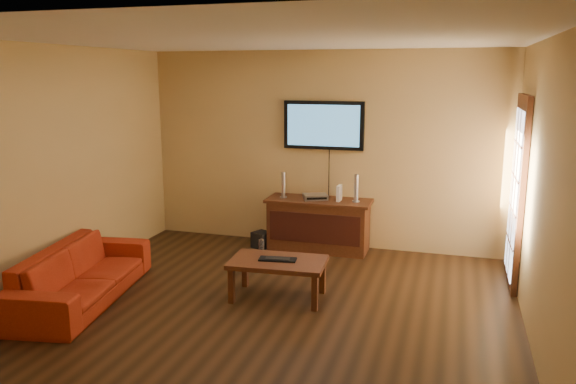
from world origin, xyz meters
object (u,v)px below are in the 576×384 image
at_px(keyboard, 278,259).
at_px(media_console, 319,224).
at_px(sofa, 81,265).
at_px(speaker_left, 283,186).
at_px(coffee_table, 278,265).
at_px(bottle, 261,247).
at_px(television, 324,125).
at_px(subwoofer, 262,240).
at_px(game_console, 339,193).
at_px(speaker_right, 356,189).
at_px(av_receiver, 315,197).

bearing_deg(keyboard, media_console, 89.59).
height_order(sofa, speaker_left, speaker_left).
relative_size(coffee_table, bottle, 4.67).
bearing_deg(television, coffee_table, -90.28).
height_order(television, speaker_left, television).
bearing_deg(speaker_left, subwoofer, -157.10).
relative_size(media_console, sofa, 0.72).
height_order(game_console, bottle, game_console).
xyz_separation_m(coffee_table, subwoofer, (-0.77, 1.65, -0.26)).
height_order(sofa, bottle, sofa).
relative_size(coffee_table, speaker_left, 2.96).
bearing_deg(keyboard, subwoofer, 114.84).
bearing_deg(media_console, sofa, -129.33).
bearing_deg(bottle, media_console, 31.62).
bearing_deg(speaker_right, av_receiver, -178.67).
height_order(game_console, keyboard, game_console).
distance_m(coffee_table, bottle, 1.55).
bearing_deg(subwoofer, sofa, -94.06).
xyz_separation_m(speaker_left, keyboard, (0.49, -1.78, -0.43)).
relative_size(speaker_left, keyboard, 0.85).
height_order(television, keyboard, television).
bearing_deg(speaker_right, coffee_table, -106.04).
relative_size(television, game_console, 5.21).
bearing_deg(bottle, keyboard, -63.89).
xyz_separation_m(sofa, game_console, (2.28, 2.44, 0.43)).
bearing_deg(sofa, speaker_left, -41.30).
bearing_deg(subwoofer, bottle, -47.76).
distance_m(speaker_left, av_receiver, 0.47).
bearing_deg(bottle, speaker_left, 65.19).
distance_m(game_console, keyboard, 1.85).
relative_size(coffee_table, sofa, 0.53).
bearing_deg(television, speaker_right, -23.76).
bearing_deg(speaker_right, media_console, -179.28).
xyz_separation_m(media_console, speaker_right, (0.51, 0.01, 0.52)).
relative_size(speaker_left, subwoofer, 1.59).
bearing_deg(coffee_table, sofa, -161.89).
distance_m(television, game_console, 0.95).
xyz_separation_m(coffee_table, av_receiver, (-0.04, 1.78, 0.37)).
distance_m(media_console, television, 1.36).
bearing_deg(av_receiver, subwoofer, 165.34).
height_order(media_console, sofa, sofa).
bearing_deg(game_console, av_receiver, -176.24).
xyz_separation_m(sofa, speaker_left, (1.50, 2.42, 0.48)).
distance_m(media_console, coffee_table, 1.79).
relative_size(coffee_table, subwoofer, 4.72).
bearing_deg(keyboard, game_console, 80.65).
xyz_separation_m(media_console, sofa, (-2.00, -2.44, 0.03)).
height_order(av_receiver, game_console, game_console).
distance_m(television, keyboard, 2.38).
bearing_deg(television, media_console, -90.00).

